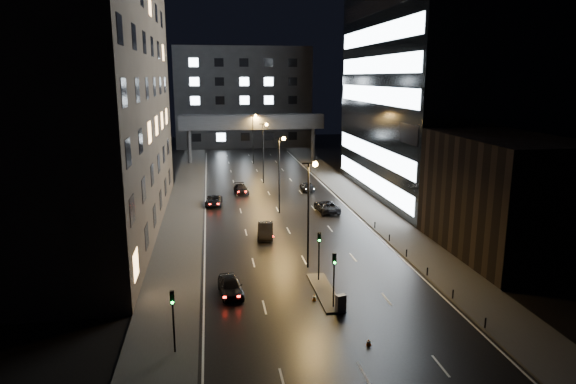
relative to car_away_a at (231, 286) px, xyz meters
name	(u,v)px	position (x,y,z in m)	size (l,w,h in m)	color
ground	(269,193)	(7.51, 37.15, -0.76)	(160.00, 160.00, 0.00)	black
sidewalk_left	(186,203)	(-4.99, 32.15, -0.68)	(5.00, 110.00, 0.15)	#383533
sidewalk_right	(356,197)	(20.01, 32.15, -0.68)	(5.00, 110.00, 0.15)	#383533
building_left	(81,55)	(-14.99, 21.15, 19.24)	(15.00, 48.00, 40.00)	#2D2319
building_right_low	(503,196)	(27.51, 6.15, 5.24)	(10.00, 18.00, 12.00)	black
building_right_glass	(442,43)	(32.51, 33.15, 21.74)	(20.00, 36.00, 45.00)	black
building_far	(243,97)	(7.51, 95.15, 11.74)	(34.00, 14.00, 25.00)	#333335
skybridge	(252,123)	(7.51, 67.15, 7.58)	(30.00, 3.00, 10.00)	#333335
median_island	(325,292)	(7.81, -0.85, -0.68)	(1.60, 8.00, 0.15)	#383533
traffic_signal_near	(319,248)	(7.81, 1.64, 2.33)	(0.28, 0.34, 4.40)	black
traffic_signal_far	(334,271)	(7.81, -3.86, 2.33)	(0.28, 0.34, 4.40)	black
traffic_signal_corner	(173,312)	(-3.99, -8.86, 2.18)	(0.28, 0.34, 4.40)	black
bollard_row	(416,263)	(17.71, 3.65, -0.31)	(0.12, 25.12, 0.90)	black
streetlight_near	(310,201)	(7.67, 5.15, 5.74)	(1.45, 0.50, 10.15)	black
streetlight_mid_a	(280,165)	(7.67, 25.15, 5.74)	(1.45, 0.50, 10.15)	black
streetlight_mid_b	(264,145)	(7.67, 45.15, 5.74)	(1.45, 0.50, 10.15)	black
streetlight_far	(254,132)	(7.67, 65.15, 5.74)	(1.45, 0.50, 10.15)	black
car_away_a	(231,286)	(0.00, 0.00, 0.00)	(1.79, 4.46, 1.52)	black
car_away_b	(265,230)	(4.56, 15.08, 0.04)	(1.69, 4.84, 1.60)	black
car_away_c	(214,201)	(-1.02, 30.65, -0.09)	(2.21, 4.79, 1.33)	black
car_away_d	(241,189)	(3.26, 37.75, -0.09)	(1.88, 4.63, 1.34)	black
car_toward_a	(327,206)	(13.86, 24.88, 0.01)	(2.54, 5.51, 1.53)	black
car_toward_b	(307,187)	(13.74, 38.05, -0.10)	(1.86, 4.57, 1.33)	black
utility_cabinet	(341,303)	(8.21, -4.55, 0.02)	(0.75, 0.46, 1.26)	#525255
cone_a	(314,297)	(6.62, -2.20, -0.49)	(0.33, 0.33, 0.54)	orange
cone_b	(369,342)	(8.83, -9.68, -0.54)	(0.38, 0.38, 0.45)	#F5600C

